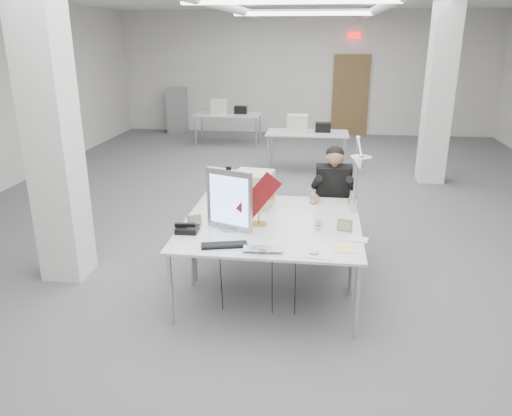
{
  "coord_description": "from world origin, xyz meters",
  "views": [
    {
      "loc": [
        0.46,
        -6.81,
        2.57
      ],
      "look_at": [
        -0.17,
        -2.0,
        0.88
      ],
      "focal_mm": 35.0,
      "sensor_mm": 36.0,
      "label": 1
    }
  ],
  "objects": [
    {
      "name": "room_shell",
      "position": [
        0.04,
        0.13,
        1.69
      ],
      "size": [
        10.04,
        14.04,
        3.24
      ],
      "color": "#535355",
      "rests_on": "ground"
    },
    {
      "name": "desk_main",
      "position": [
        0.0,
        -2.5,
        0.74
      ],
      "size": [
        1.8,
        0.9,
        0.02
      ],
      "primitive_type": "cube",
      "color": "silver",
      "rests_on": "room_shell"
    },
    {
      "name": "desk_second",
      "position": [
        0.0,
        -1.6,
        0.74
      ],
      "size": [
        1.8,
        0.9,
        0.02
      ],
      "primitive_type": "cube",
      "color": "silver",
      "rests_on": "room_shell"
    },
    {
      "name": "bg_desk_a",
      "position": [
        0.2,
        3.0,
        0.74
      ],
      "size": [
        1.6,
        0.8,
        0.02
      ],
      "primitive_type": "cube",
      "color": "silver",
      "rests_on": "room_shell"
    },
    {
      "name": "bg_desk_b",
      "position": [
        -1.8,
        5.2,
        0.74
      ],
      "size": [
        1.6,
        0.8,
        0.02
      ],
      "primitive_type": "cube",
      "color": "silver",
      "rests_on": "room_shell"
    },
    {
      "name": "filing_cabinet",
      "position": [
        -3.5,
        6.65,
        0.6
      ],
      "size": [
        0.45,
        0.55,
        1.2
      ],
      "primitive_type": "cube",
      "color": "gray",
      "rests_on": "room_shell"
    },
    {
      "name": "office_chair",
      "position": [
        0.64,
        -0.95,
        0.49
      ],
      "size": [
        0.52,
        0.52,
        0.99
      ],
      "primitive_type": null,
      "rotation": [
        0.0,
        0.0,
        0.07
      ],
      "color": "black",
      "rests_on": "room_shell"
    },
    {
      "name": "seated_person",
      "position": [
        0.64,
        -1.0,
        0.9
      ],
      "size": [
        0.56,
        0.68,
        0.97
      ],
      "primitive_type": null,
      "rotation": [
        0.0,
        0.0,
        0.07
      ],
      "color": "black",
      "rests_on": "office_chair"
    },
    {
      "name": "monitor",
      "position": [
        -0.39,
        -2.29,
        1.06
      ],
      "size": [
        0.47,
        0.22,
        0.61
      ],
      "primitive_type": "cube",
      "rotation": [
        0.0,
        0.0,
        -0.36
      ],
      "color": "#A6A6AA",
      "rests_on": "desk_main"
    },
    {
      "name": "pennant",
      "position": [
        -0.1,
        -2.33,
        1.12
      ],
      "size": [
        0.43,
        0.12,
        0.48
      ],
      "primitive_type": "cube",
      "rotation": [
        0.0,
        -0.87,
        0.25
      ],
      "color": "maroon",
      "rests_on": "monitor"
    },
    {
      "name": "keyboard",
      "position": [
        -0.36,
        -2.72,
        0.77
      ],
      "size": [
        0.44,
        0.24,
        0.02
      ],
      "primitive_type": "cube",
      "rotation": [
        0.0,
        0.0,
        0.26
      ],
      "color": "black",
      "rests_on": "desk_main"
    },
    {
      "name": "laptop",
      "position": [
        0.0,
        -2.84,
        0.77
      ],
      "size": [
        0.37,
        0.25,
        0.03
      ],
      "primitive_type": "imported",
      "rotation": [
        0.0,
        0.0,
        0.07
      ],
      "color": "silver",
      "rests_on": "desk_main"
    },
    {
      "name": "mouse",
      "position": [
        0.45,
        -2.8,
        0.77
      ],
      "size": [
        0.1,
        0.09,
        0.04
      ],
      "primitive_type": "ellipsoid",
      "rotation": [
        0.0,
        0.0,
        -0.41
      ],
      "color": "#B1B0B5",
      "rests_on": "desk_main"
    },
    {
      "name": "bankers_lamp",
      "position": [
        -0.12,
        -2.14,
        0.92
      ],
      "size": [
        0.31,
        0.22,
        0.33
      ],
      "primitive_type": null,
      "rotation": [
        0.0,
        0.0,
        0.38
      ],
      "color": "gold",
      "rests_on": "desk_main"
    },
    {
      "name": "desk_phone",
      "position": [
        -0.79,
        -2.42,
        0.78
      ],
      "size": [
        0.22,
        0.2,
        0.05
      ],
      "primitive_type": "cube",
      "rotation": [
        0.0,
        0.0,
        0.04
      ],
      "color": "black",
      "rests_on": "desk_main"
    },
    {
      "name": "picture_frame_left",
      "position": [
        -0.76,
        -2.26,
        0.81
      ],
      "size": [
        0.14,
        0.1,
        0.11
      ],
      "primitive_type": "cube",
      "rotation": [
        -0.21,
        0.0,
        0.48
      ],
      "color": "#AA8C49",
      "rests_on": "desk_main"
    },
    {
      "name": "picture_frame_right",
      "position": [
        0.73,
        -2.2,
        0.81
      ],
      "size": [
        0.16,
        0.08,
        0.12
      ],
      "primitive_type": "cube",
      "rotation": [
        -0.21,
        0.0,
        -0.29
      ],
      "color": "#B1864C",
      "rests_on": "desk_main"
    },
    {
      "name": "desk_clock",
      "position": [
        0.48,
        -2.19,
        0.81
      ],
      "size": [
        0.09,
        0.04,
        0.09
      ],
      "primitive_type": "cylinder",
      "rotation": [
        1.57,
        0.0,
        -0.09
      ],
      "color": "silver",
      "rests_on": "desk_main"
    },
    {
      "name": "paper_stack_a",
      "position": [
        0.51,
        -2.74,
        0.76
      ],
      "size": [
        0.27,
        0.34,
        0.01
      ],
      "primitive_type": "cube",
      "rotation": [
        0.0,
        0.0,
        -0.17
      ],
      "color": "white",
      "rests_on": "desk_main"
    },
    {
      "name": "paper_stack_b",
      "position": [
        0.73,
        -2.62,
        0.76
      ],
      "size": [
        0.18,
        0.23,
        0.01
      ],
      "primitive_type": "cube",
      "rotation": [
        0.0,
        0.0,
        0.08
      ],
      "color": "#FFE698",
      "rests_on": "desk_main"
    },
    {
      "name": "paper_stack_c",
      "position": [
        0.85,
        -2.4,
        0.76
      ],
      "size": [
        0.21,
        0.17,
        0.01
      ],
      "primitive_type": "cube",
      "rotation": [
        0.0,
        0.0,
        -0.21
      ],
      "color": "white",
      "rests_on": "desk_main"
    },
    {
      "name": "beige_monitor",
      "position": [
        -0.25,
        -1.56,
        0.95
      ],
      "size": [
        0.45,
        0.43,
        0.39
      ],
      "primitive_type": "cube",
      "rotation": [
        0.0,
        0.0,
        -0.12
      ],
      "color": "beige",
      "rests_on": "desk_second"
    },
    {
      "name": "architect_lamp",
      "position": [
        0.85,
        -1.85,
        1.21
      ],
      "size": [
        0.36,
        0.74,
        0.91
      ],
      "primitive_type": null,
      "rotation": [
        0.0,
        0.0,
        0.17
      ],
      "color": "#B9B8BD",
      "rests_on": "desk_second"
    }
  ]
}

